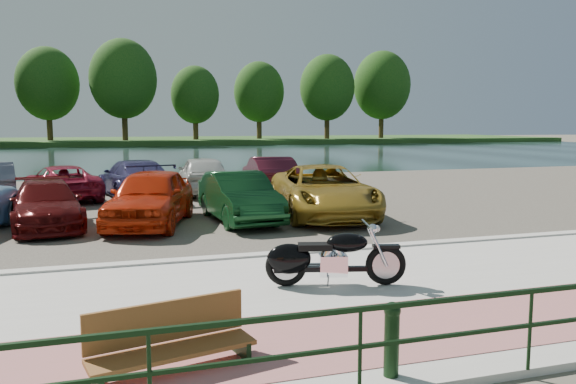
# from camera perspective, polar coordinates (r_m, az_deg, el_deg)

# --- Properties ---
(ground) EXTENTS (200.00, 200.00, 0.00)m
(ground) POSITION_cam_1_polar(r_m,az_deg,el_deg) (10.14, 8.27, -8.89)
(ground) COLOR #595447
(ground) RESTS_ON ground
(promenade) EXTENTS (60.00, 6.00, 0.10)m
(promenade) POSITION_cam_1_polar(r_m,az_deg,el_deg) (9.27, 10.95, -10.15)
(promenade) COLOR #BAB6AF
(promenade) RESTS_ON ground
(pink_path) EXTENTS (60.00, 2.00, 0.01)m
(pink_path) POSITION_cam_1_polar(r_m,az_deg,el_deg) (8.03, 16.11, -12.62)
(pink_path) COLOR #AA6760
(pink_path) RESTS_ON promenade
(kerb) EXTENTS (60.00, 0.30, 0.14)m
(kerb) POSITION_cam_1_polar(r_m,az_deg,el_deg) (11.90, 4.14, -6.09)
(kerb) COLOR #BAB6AF
(kerb) RESTS_ON ground
(parking_lot) EXTENTS (60.00, 18.00, 0.04)m
(parking_lot) POSITION_cam_1_polar(r_m,az_deg,el_deg) (20.43, -5.02, -0.73)
(parking_lot) COLOR #453E37
(parking_lot) RESTS_ON ground
(river) EXTENTS (120.00, 40.00, 0.00)m
(river) POSITION_cam_1_polar(r_m,az_deg,el_deg) (49.06, -12.15, 3.63)
(river) COLOR #192D28
(river) RESTS_ON ground
(far_bank) EXTENTS (120.00, 24.00, 0.60)m
(far_bank) POSITION_cam_1_polar(r_m,az_deg,el_deg) (80.95, -14.14, 5.06)
(far_bank) COLOR #204418
(far_bank) RESTS_ON ground
(railing) EXTENTS (24.04, 0.05, 0.90)m
(railing) POSITION_cam_1_polar(r_m,az_deg,el_deg) (6.69, 23.46, -10.81)
(railing) COLOR black
(railing) RESTS_ON promenade
(bollards) EXTENTS (10.68, 0.18, 0.81)m
(bollards) POSITION_cam_1_polar(r_m,az_deg,el_deg) (6.12, 9.06, -14.40)
(bollards) COLOR black
(bollards) RESTS_ON promenade
(far_trees) EXTENTS (70.25, 10.68, 12.52)m
(far_trees) POSITION_cam_1_polar(r_m,az_deg,el_deg) (75.23, -10.68, 10.50)
(far_trees) COLOR #3C2C15
(far_trees) RESTS_ON far_bank
(motorcycle) EXTENTS (2.29, 0.94, 1.05)m
(motorcycle) POSITION_cam_1_polar(r_m,az_deg,el_deg) (9.29, 3.56, -6.73)
(motorcycle) COLOR black
(motorcycle) RESTS_ON promenade
(park_bench) EXTENTS (1.86, 0.84, 0.72)m
(park_bench) POSITION_cam_1_polar(r_m,az_deg,el_deg) (6.44, -11.88, -14.43)
(park_bench) COLOR brown
(park_bench) RESTS_ON promenade
(car_3) EXTENTS (2.32, 4.40, 1.22)m
(car_3) POSITION_cam_1_polar(r_m,az_deg,el_deg) (15.99, -23.35, -1.17)
(car_3) COLOR #4D0B0B
(car_3) RESTS_ON parking_lot
(car_4) EXTENTS (3.01, 4.79, 1.52)m
(car_4) POSITION_cam_1_polar(r_m,az_deg,el_deg) (15.43, -13.79, -0.51)
(car_4) COLOR red
(car_4) RESTS_ON parking_lot
(car_5) EXTENTS (1.75, 4.26, 1.37)m
(car_5) POSITION_cam_1_polar(r_m,az_deg,el_deg) (15.64, -4.98, -0.51)
(car_5) COLOR #0E3618
(car_5) RESTS_ON parking_lot
(car_6) EXTENTS (3.15, 5.66, 1.50)m
(car_6) POSITION_cam_1_polar(r_m,az_deg,el_deg) (16.47, 3.60, 0.11)
(car_6) COLOR olive
(car_6) RESTS_ON parking_lot
(car_10) EXTENTS (3.17, 4.85, 1.24)m
(car_10) POSITION_cam_1_polar(r_m,az_deg,el_deg) (21.49, -21.98, 0.89)
(car_10) COLOR maroon
(car_10) RESTS_ON parking_lot
(car_11) EXTENTS (2.90, 5.14, 1.41)m
(car_11) POSITION_cam_1_polar(r_m,az_deg,el_deg) (21.37, -15.33, 1.34)
(car_11) COLOR navy
(car_11) RESTS_ON parking_lot
(car_12) EXTENTS (1.95, 4.46, 1.49)m
(car_12) POSITION_cam_1_polar(r_m,az_deg,el_deg) (21.93, -8.67, 1.76)
(car_12) COLOR silver
(car_12) RESTS_ON parking_lot
(car_13) EXTENTS (1.74, 4.41, 1.43)m
(car_13) POSITION_cam_1_polar(r_m,az_deg,el_deg) (22.08, -1.90, 1.79)
(car_13) COLOR #45121F
(car_13) RESTS_ON parking_lot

